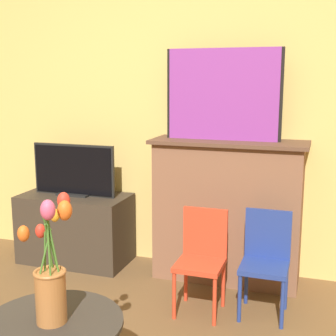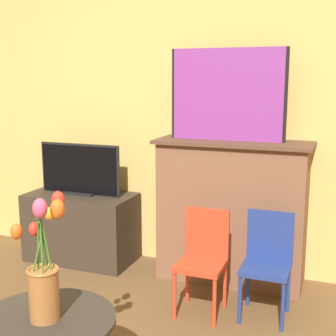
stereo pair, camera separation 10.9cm
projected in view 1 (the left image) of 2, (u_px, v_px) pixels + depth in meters
name	position (u px, v px, depth m)	size (l,w,h in m)	color
wall_back	(197.00, 88.00, 3.42)	(8.00, 0.06, 2.70)	#E0BC66
fireplace_mantel	(228.00, 209.00, 3.30)	(1.07, 0.39, 1.00)	brown
painting	(223.00, 95.00, 3.17)	(0.80, 0.03, 0.62)	black
tv_stand	(75.00, 228.00, 3.66)	(0.84, 0.43, 0.53)	#382D23
tv_monitor	(74.00, 171.00, 3.58)	(0.67, 0.12, 0.40)	black
chair_red	(202.00, 255.00, 2.87)	(0.28, 0.28, 0.63)	red
chair_blue	(266.00, 257.00, 2.83)	(0.28, 0.28, 0.63)	navy
vase_tulips	(51.00, 276.00, 1.89)	(0.18, 0.24, 0.53)	#AD6B38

